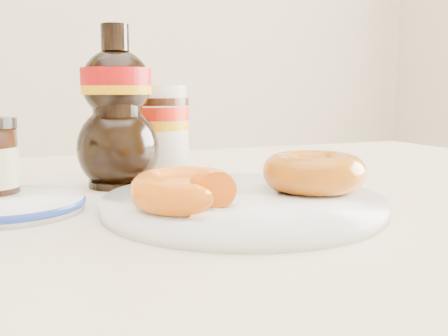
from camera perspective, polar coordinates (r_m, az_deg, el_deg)
name	(u,v)px	position (r m, az deg, el deg)	size (l,w,h in m)	color
dining_table	(157,279)	(0.56, -7.67, -12.44)	(1.40, 0.90, 0.75)	beige
plate	(243,202)	(0.50, 2.18, -3.93)	(0.28, 0.28, 0.01)	white
donut_bitten	(183,190)	(0.44, -4.65, -2.50)	(0.10, 0.10, 0.03)	orange
donut_whole	(314,172)	(0.54, 10.22, -0.43)	(0.11, 0.11, 0.04)	#A5410A
nutella_jar	(158,126)	(0.73, -7.55, 4.79)	(0.09, 0.09, 0.13)	white
syrup_bottle	(117,107)	(0.63, -12.11, 6.83)	(0.10, 0.09, 0.20)	black
blue_rim_saucer	(11,204)	(0.53, -23.12, -3.82)	(0.14, 0.14, 0.01)	white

